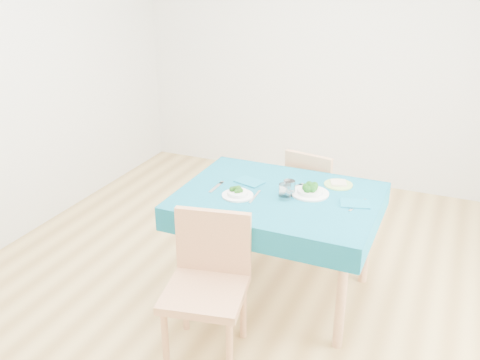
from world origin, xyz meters
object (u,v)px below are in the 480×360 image
at_px(chair_far, 316,194).
at_px(chair_near, 204,272).
at_px(bowl_near, 238,192).
at_px(bowl_far, 310,189).
at_px(side_plate, 338,185).
at_px(table, 277,245).

bearing_deg(chair_far, chair_near, 90.74).
xyz_separation_m(bowl_near, bowl_far, (0.42, 0.22, 0.01)).
height_order(bowl_near, side_plate, bowl_near).
distance_m(bowl_near, bowl_far, 0.47).
xyz_separation_m(bowl_near, side_plate, (0.56, 0.43, -0.03)).
bearing_deg(chair_near, chair_far, 69.80).
relative_size(table, bowl_far, 5.11).
height_order(chair_near, bowl_near, chair_near).
xyz_separation_m(table, chair_far, (0.06, 0.73, 0.09)).
height_order(chair_far, side_plate, chair_far).
distance_m(chair_far, bowl_near, 0.96).
relative_size(chair_near, bowl_near, 5.52).
height_order(chair_near, chair_far, chair_near).
bearing_deg(bowl_far, chair_near, -113.09).
relative_size(chair_near, bowl_far, 4.51).
relative_size(table, chair_far, 1.38).
xyz_separation_m(table, bowl_far, (0.18, 0.09, 0.42)).
bearing_deg(side_plate, chair_far, 121.70).
xyz_separation_m(chair_near, chair_far, (0.23, 1.47, -0.10)).
bearing_deg(bowl_far, table, -155.16).
xyz_separation_m(table, chair_near, (-0.17, -0.75, 0.18)).
bearing_deg(bowl_far, side_plate, 57.99).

